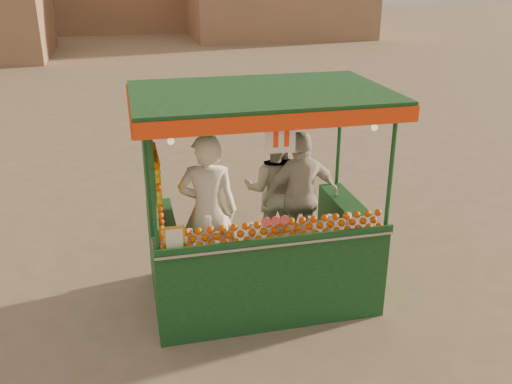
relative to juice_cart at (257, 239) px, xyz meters
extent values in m
plane|color=#6E624F|center=(-0.12, 0.19, -0.78)|extent=(90.00, 90.00, 0.00)
cube|color=#103B15|center=(0.07, 0.12, -0.64)|extent=(2.42, 1.49, 0.28)
cylinder|color=black|center=(-0.77, 0.12, -0.61)|extent=(0.34, 0.09, 0.34)
cylinder|color=black|center=(0.91, 0.12, -0.61)|extent=(0.34, 0.09, 0.34)
cube|color=#103B15|center=(0.07, -0.49, -0.13)|extent=(2.42, 0.28, 0.75)
cube|color=#103B15|center=(-1.00, 0.21, -0.13)|extent=(0.28, 1.21, 0.75)
cube|color=#103B15|center=(1.14, 0.21, -0.13)|extent=(0.28, 1.21, 0.75)
cube|color=#B2B2B7|center=(0.07, -0.46, 0.26)|extent=(2.42, 0.43, 0.03)
cylinder|color=#103B15|center=(-1.10, -0.58, 0.90)|extent=(0.05, 0.05, 1.30)
cylinder|color=#103B15|center=(1.23, -0.58, 0.90)|extent=(0.05, 0.05, 1.30)
cylinder|color=#103B15|center=(-1.10, 0.82, 0.90)|extent=(0.05, 0.05, 1.30)
cylinder|color=#103B15|center=(1.23, 0.82, 0.90)|extent=(0.05, 0.05, 1.30)
cube|color=#103B15|center=(0.07, 0.12, 1.59)|extent=(2.61, 1.68, 0.07)
cube|color=#FB3C0D|center=(0.07, -0.72, 1.51)|extent=(2.61, 0.04, 0.15)
cube|color=#FB3C0D|center=(0.07, 0.96, 1.51)|extent=(2.61, 0.04, 0.15)
cube|color=#FB3C0D|center=(-1.24, 0.12, 1.51)|extent=(0.04, 1.68, 0.15)
cube|color=#FB3C0D|center=(1.37, 0.12, 1.51)|extent=(0.04, 1.68, 0.15)
cylinder|color=#E5454D|center=(0.05, -0.58, 0.49)|extent=(0.09, 0.02, 0.09)
cube|color=gold|center=(-0.94, -0.58, 0.40)|extent=(0.21, 0.02, 0.26)
cube|color=white|center=(0.07, -0.64, 1.34)|extent=(0.28, 0.01, 0.28)
sphere|color=#FFE5B2|center=(-0.91, -0.51, 1.34)|extent=(0.07, 0.07, 0.07)
sphere|color=#FFE5B2|center=(1.05, -0.51, 1.34)|extent=(0.07, 0.07, 0.07)
imported|color=white|center=(-0.52, 0.07, 0.36)|extent=(0.70, 0.53, 1.72)
imported|color=beige|center=(0.38, 0.68, 0.29)|extent=(0.93, 0.83, 1.58)
imported|color=beige|center=(0.63, 0.40, 0.29)|extent=(0.94, 0.44, 1.58)
camera|label=1|loc=(-1.28, -5.33, 2.81)|focal=39.19mm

